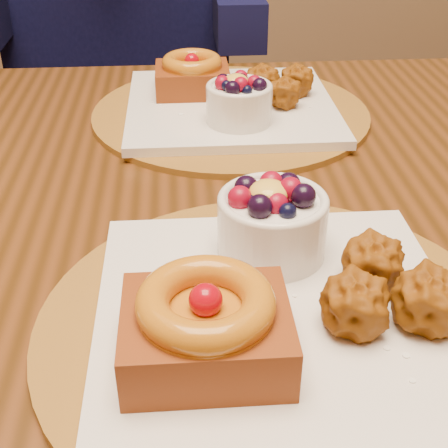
{
  "coord_description": "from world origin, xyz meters",
  "views": [
    {
      "loc": [
        0.05,
        -0.55,
        1.09
      ],
      "look_at": [
        0.08,
        -0.13,
        0.82
      ],
      "focal_mm": 50.0,
      "sensor_mm": 36.0,
      "label": 1
    }
  ],
  "objects_px": {
    "place_setting_near": "(273,298)",
    "chair_far": "(123,110)",
    "place_setting_far": "(229,101)",
    "dining_table": "(246,251)"
  },
  "relations": [
    {
      "from": "place_setting_near",
      "to": "dining_table",
      "type": "bearing_deg",
      "value": 89.14
    },
    {
      "from": "place_setting_near",
      "to": "place_setting_far",
      "type": "height_order",
      "value": "place_setting_near"
    },
    {
      "from": "dining_table",
      "to": "place_setting_near",
      "type": "distance_m",
      "value": 0.24
    },
    {
      "from": "dining_table",
      "to": "place_setting_far",
      "type": "relative_size",
      "value": 4.21
    },
    {
      "from": "dining_table",
      "to": "chair_far",
      "type": "bearing_deg",
      "value": 104.38
    },
    {
      "from": "place_setting_near",
      "to": "chair_far",
      "type": "height_order",
      "value": "chair_far"
    },
    {
      "from": "place_setting_far",
      "to": "chair_far",
      "type": "xyz_separation_m",
      "value": [
        -0.2,
        0.57,
        -0.24
      ]
    },
    {
      "from": "dining_table",
      "to": "place_setting_near",
      "type": "relative_size",
      "value": 4.21
    },
    {
      "from": "place_setting_near",
      "to": "place_setting_far",
      "type": "xyz_separation_m",
      "value": [
        0.0,
        0.43,
        -0.0
      ]
    },
    {
      "from": "place_setting_near",
      "to": "chair_far",
      "type": "bearing_deg",
      "value": 101.21
    }
  ]
}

